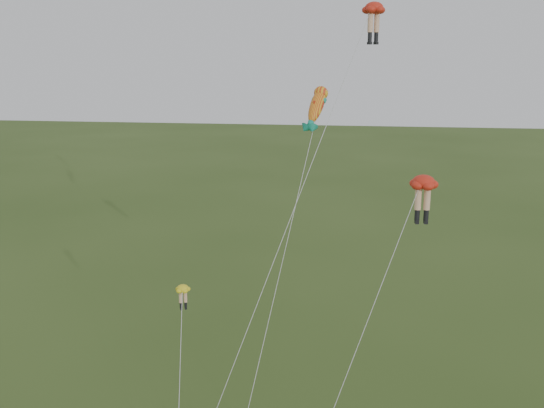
# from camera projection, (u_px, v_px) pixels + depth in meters

# --- Properties ---
(legs_kite_red_high) EXTENTS (9.25, 11.02, 22.99)m
(legs_kite_red_high) POSITION_uv_depth(u_px,v_px,m) (370.00, 20.00, 33.04)
(legs_kite_red_high) COLOR red
(legs_kite_red_high) RESTS_ON ground
(legs_kite_red_mid) EXTENTS (6.47, 7.54, 14.51)m
(legs_kite_red_mid) POSITION_uv_depth(u_px,v_px,m) (422.00, 190.00, 29.53)
(legs_kite_red_mid) COLOR red
(legs_kite_red_mid) RESTS_ON ground
(legs_kite_yellow) EXTENTS (2.30, 8.48, 7.93)m
(legs_kite_yellow) POSITION_uv_depth(u_px,v_px,m) (182.00, 302.00, 32.86)
(legs_kite_yellow) COLOR yellow
(legs_kite_yellow) RESTS_ON ground
(fish_kite) EXTENTS (4.07, 13.03, 18.59)m
(fish_kite) POSITION_uv_depth(u_px,v_px,m) (317.00, 107.00, 35.84)
(fish_kite) COLOR yellow
(fish_kite) RESTS_ON ground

